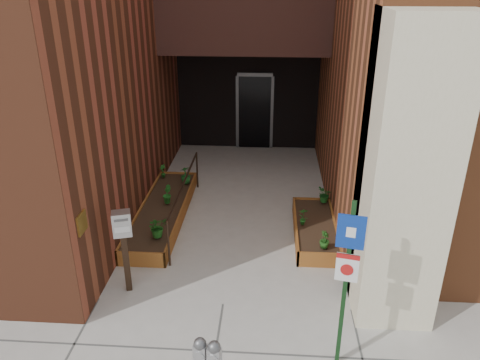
# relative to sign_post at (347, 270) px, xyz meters

# --- Properties ---
(ground) EXTENTS (80.00, 80.00, 0.00)m
(ground) POSITION_rel_sign_post_xyz_m (-1.64, 1.09, -1.49)
(ground) COLOR #9E9991
(ground) RESTS_ON ground
(planter_left) EXTENTS (0.90, 3.60, 0.30)m
(planter_left) POSITION_rel_sign_post_xyz_m (-3.19, 3.79, -1.35)
(planter_left) COLOR brown
(planter_left) RESTS_ON ground
(planter_right) EXTENTS (0.80, 2.20, 0.30)m
(planter_right) POSITION_rel_sign_post_xyz_m (-0.04, 3.29, -1.35)
(planter_right) COLOR brown
(planter_right) RESTS_ON ground
(handrail) EXTENTS (0.04, 3.34, 0.90)m
(handrail) POSITION_rel_sign_post_xyz_m (-2.69, 3.74, -0.74)
(handrail) COLOR black
(handrail) RESTS_ON ground
(sign_post) EXTENTS (0.33, 0.11, 2.42)m
(sign_post) POSITION_rel_sign_post_xyz_m (0.00, 0.00, 0.00)
(sign_post) COLOR #123215
(sign_post) RESTS_ON ground
(payment_dropbox) EXTENTS (0.33, 0.29, 1.44)m
(payment_dropbox) POSITION_rel_sign_post_xyz_m (-3.22, 1.37, -0.45)
(payment_dropbox) COLOR black
(payment_dropbox) RESTS_ON ground
(shrub_left_a) EXTENTS (0.49, 0.49, 0.39)m
(shrub_left_a) POSITION_rel_sign_post_xyz_m (-2.99, 2.58, -0.99)
(shrub_left_a) COLOR #1E5B1A
(shrub_left_a) RESTS_ON planter_left
(shrub_left_b) EXTENTS (0.25, 0.25, 0.39)m
(shrub_left_b) POSITION_rel_sign_post_xyz_m (-3.11, 3.95, -0.99)
(shrub_left_b) COLOR #1B611C
(shrub_left_b) RESTS_ON planter_left
(shrub_left_c) EXTENTS (0.31, 0.31, 0.41)m
(shrub_left_c) POSITION_rel_sign_post_xyz_m (-2.89, 4.97, -0.98)
(shrub_left_c) COLOR #18561E
(shrub_left_c) RESTS_ON planter_left
(shrub_left_d) EXTENTS (0.24, 0.24, 0.32)m
(shrub_left_d) POSITION_rel_sign_post_xyz_m (-3.49, 5.26, -1.02)
(shrub_left_d) COLOR #1C621C
(shrub_left_d) RESTS_ON planter_left
(shrub_right_a) EXTENTS (0.24, 0.24, 0.32)m
(shrub_right_a) POSITION_rel_sign_post_xyz_m (0.04, 2.39, -1.03)
(shrub_right_a) COLOR #1D4F16
(shrub_right_a) RESTS_ON planter_right
(shrub_right_b) EXTENTS (0.20, 0.20, 0.36)m
(shrub_right_b) POSITION_rel_sign_post_xyz_m (-0.29, 3.21, -1.01)
(shrub_right_b) COLOR #1A5D1B
(shrub_right_b) RESTS_ON planter_right
(shrub_right_c) EXTENTS (0.37, 0.37, 0.34)m
(shrub_right_c) POSITION_rel_sign_post_xyz_m (0.21, 4.19, -1.02)
(shrub_right_c) COLOR #1A5D1D
(shrub_right_c) RESTS_ON planter_right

